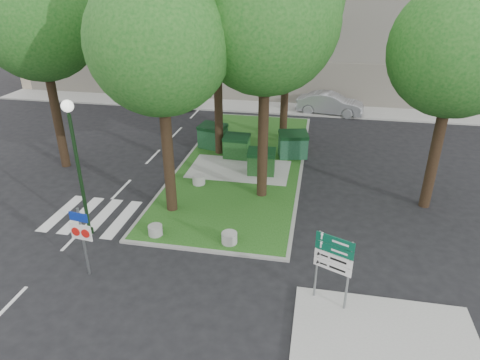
% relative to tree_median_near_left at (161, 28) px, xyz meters
% --- Properties ---
extents(ground, '(120.00, 120.00, 0.00)m').
position_rel_tree_median_near_left_xyz_m(ground, '(1.41, -2.56, -7.32)').
color(ground, black).
rests_on(ground, ground).
extents(median_island, '(6.00, 16.00, 0.12)m').
position_rel_tree_median_near_left_xyz_m(median_island, '(1.91, 5.44, -7.26)').
color(median_island, '#1C4C15').
rests_on(median_island, ground).
extents(median_kerb, '(6.30, 16.30, 0.10)m').
position_rel_tree_median_near_left_xyz_m(median_kerb, '(1.91, 5.44, -7.27)').
color(median_kerb, gray).
rests_on(median_kerb, ground).
extents(sidewalk_corner, '(5.00, 4.00, 0.12)m').
position_rel_tree_median_near_left_xyz_m(sidewalk_corner, '(7.91, -6.06, -7.26)').
color(sidewalk_corner, '#999993').
rests_on(sidewalk_corner, ground).
extents(building_sidewalk, '(42.00, 3.00, 0.12)m').
position_rel_tree_median_near_left_xyz_m(building_sidewalk, '(1.41, 15.94, -7.26)').
color(building_sidewalk, '#999993').
rests_on(building_sidewalk, ground).
extents(zebra_crossing, '(5.00, 3.00, 0.01)m').
position_rel_tree_median_near_left_xyz_m(zebra_crossing, '(-2.34, -1.06, -7.31)').
color(zebra_crossing, silver).
rests_on(zebra_crossing, ground).
extents(tree_median_near_left, '(5.20, 5.20, 10.53)m').
position_rel_tree_median_near_left_xyz_m(tree_median_near_left, '(0.00, 0.00, 0.00)').
color(tree_median_near_left, black).
rests_on(tree_median_near_left, ground).
extents(tree_median_near_right, '(5.60, 5.60, 11.46)m').
position_rel_tree_median_near_left_xyz_m(tree_median_near_right, '(3.50, 2.00, 0.67)').
color(tree_median_near_right, black).
rests_on(tree_median_near_right, ground).
extents(tree_median_mid, '(4.80, 4.80, 9.99)m').
position_rel_tree_median_near_left_xyz_m(tree_median_mid, '(0.50, 6.50, -0.34)').
color(tree_median_mid, black).
rests_on(tree_median_mid, ground).
extents(tree_street_left, '(5.40, 5.40, 11.00)m').
position_rel_tree_median_near_left_xyz_m(tree_street_left, '(-7.00, 3.50, 0.33)').
color(tree_street_left, black).
rests_on(tree_street_left, ground).
extents(tree_street_right, '(5.00, 5.00, 10.06)m').
position_rel_tree_median_near_left_xyz_m(tree_street_right, '(10.50, 2.50, -0.33)').
color(tree_street_right, black).
rests_on(tree_street_right, ground).
extents(dumpster_a, '(1.72, 1.41, 1.38)m').
position_rel_tree_median_near_left_xyz_m(dumpster_a, '(-0.13, 7.13, -6.53)').
color(dumpster_a, '#113E1E').
rests_on(dumpster_a, median_island).
extents(dumpster_b, '(1.39, 0.99, 1.27)m').
position_rel_tree_median_near_left_xyz_m(dumpster_b, '(1.47, 5.97, -6.59)').
color(dumpster_b, '#134314').
rests_on(dumpster_b, median_island).
extents(dumpster_c, '(1.40, 1.02, 1.25)m').
position_rel_tree_median_near_left_xyz_m(dumpster_c, '(3.07, 4.17, -6.60)').
color(dumpster_c, '#103610').
rests_on(dumpster_c, median_island).
extents(dumpster_d, '(1.71, 1.36, 1.41)m').
position_rel_tree_median_near_left_xyz_m(dumpster_d, '(4.41, 6.62, -6.52)').
color(dumpster_d, '#144228').
rests_on(dumpster_d, median_island).
extents(bollard_left, '(0.54, 0.54, 0.38)m').
position_rel_tree_median_near_left_xyz_m(bollard_left, '(-0.06, -2.06, -7.00)').
color(bollard_left, gray).
rests_on(bollard_left, median_island).
extents(bollard_right, '(0.58, 0.58, 0.41)m').
position_rel_tree_median_near_left_xyz_m(bollard_right, '(2.80, -2.06, -6.99)').
color(bollard_right, '#9C9B96').
rests_on(bollard_right, median_island).
extents(bollard_mid, '(0.59, 0.59, 0.42)m').
position_rel_tree_median_near_left_xyz_m(bollard_mid, '(0.36, 2.44, -6.99)').
color(bollard_mid, '#969691').
rests_on(bollard_mid, median_island).
extents(litter_bin, '(0.40, 0.40, 0.70)m').
position_rel_tree_median_near_left_xyz_m(litter_bin, '(4.61, 7.99, -6.85)').
color(litter_bin, '#C1C817').
rests_on(litter_bin, median_island).
extents(street_lamp, '(0.42, 0.42, 5.23)m').
position_rel_tree_median_near_left_xyz_m(street_lamp, '(-2.67, -2.25, -4.03)').
color(street_lamp, black).
rests_on(street_lamp, ground).
extents(traffic_sign_pole, '(0.75, 0.14, 2.51)m').
position_rel_tree_median_near_left_xyz_m(traffic_sign_pole, '(-1.44, -4.56, -5.71)').
color(traffic_sign_pole, slate).
rests_on(traffic_sign_pole, ground).
extents(directional_sign, '(1.07, 0.50, 2.31)m').
position_rel_tree_median_near_left_xyz_m(directional_sign, '(6.39, -4.56, -5.66)').
color(directional_sign, slate).
rests_on(directional_sign, sidewalk_corner).
extents(car_white, '(3.90, 1.83, 1.29)m').
position_rel_tree_median_near_left_xyz_m(car_white, '(-5.29, 14.32, -6.67)').
color(car_white, silver).
rests_on(car_white, ground).
extents(car_silver, '(4.81, 2.24, 1.52)m').
position_rel_tree_median_near_left_xyz_m(car_silver, '(6.34, 15.28, -6.55)').
color(car_silver, gray).
rests_on(car_silver, ground).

